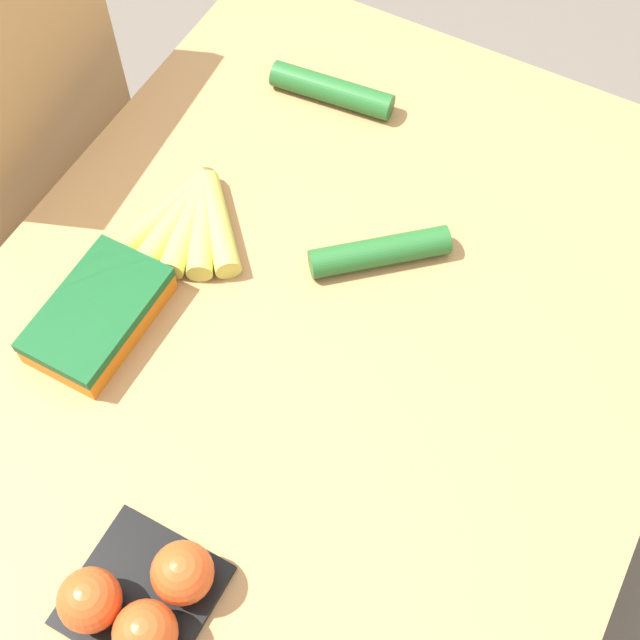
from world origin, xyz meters
TOP-DOWN VIEW (x-y plane):
  - ground_plane at (0.00, 0.00)m, footprint 12.00×12.00m
  - dining_table at (0.00, 0.00)m, footprint 1.21×0.94m
  - chair at (0.12, 0.67)m, footprint 0.45×0.43m
  - banana_bunch at (0.06, 0.25)m, footprint 0.19×0.18m
  - tomato_pack at (-0.42, 0.00)m, footprint 0.16×0.16m
  - carrot_bag at (-0.13, 0.27)m, footprint 0.20×0.12m
  - cucumber_near at (0.14, -0.02)m, footprint 0.16×0.18m
  - cucumber_far at (0.38, 0.19)m, footprint 0.06×0.20m

SIDE VIEW (x-z plane):
  - ground_plane at x=0.00m, z-range 0.00..0.00m
  - chair at x=0.12m, z-range 0.01..1.03m
  - dining_table at x=0.00m, z-range 0.26..0.99m
  - banana_bunch at x=0.06m, z-range 0.72..0.76m
  - cucumber_near at x=0.14m, z-range 0.72..0.76m
  - cucumber_far at x=0.38m, z-range 0.72..0.76m
  - carrot_bag at x=-0.13m, z-range 0.73..0.78m
  - tomato_pack at x=-0.42m, z-range 0.72..0.80m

